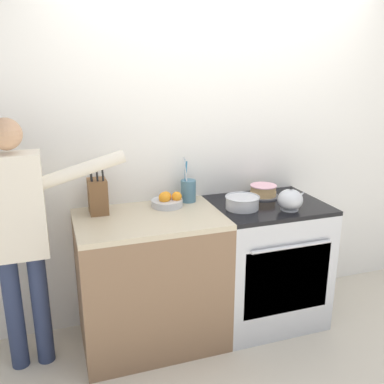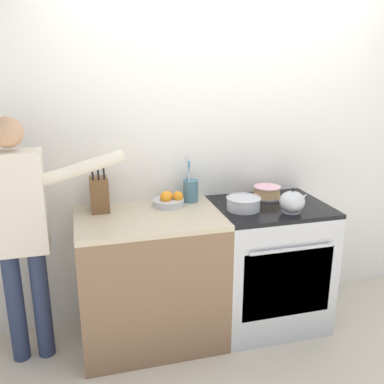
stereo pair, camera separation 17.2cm
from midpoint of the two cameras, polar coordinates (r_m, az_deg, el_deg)
The scene contains 11 objects.
ground_plane at distance 3.18m, azimuth 9.64°, elevation -20.04°, with size 16.00×16.00×0.00m, color beige.
wall_back at distance 3.23m, azimuth 5.80°, elevation 6.13°, with size 8.00×0.04×2.60m.
counter_cabinet at distance 3.02m, azimuth -3.86°, elevation -11.48°, with size 0.96×0.66×0.93m.
stove_range at distance 3.28m, azimuth 11.55°, elevation -9.40°, with size 0.79×0.69×0.93m.
layer_cake at distance 3.24m, azimuth 11.48°, elevation -0.09°, with size 0.24×0.24×0.09m.
tea_kettle at distance 2.97m, azimuth 14.86°, elevation -1.29°, with size 0.21×0.17×0.17m.
mixing_bowl at distance 2.95m, azimuth 8.54°, elevation -1.53°, with size 0.24×0.24×0.09m.
knife_block at distance 2.92m, azimuth -10.61°, elevation -0.32°, with size 0.12×0.15×0.32m.
utensil_crock at distance 3.09m, azimuth 1.39°, elevation 0.25°, with size 0.11×0.11×0.33m.
fruit_bowl at distance 3.00m, azimuth -1.44°, elevation -1.14°, with size 0.22×0.22×0.11m.
person_baker at distance 2.79m, azimuth -20.33°, elevation -3.88°, with size 0.92×0.20×1.61m.
Camera 2 is at (-1.05, -2.31, 1.90)m, focal length 40.00 mm.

